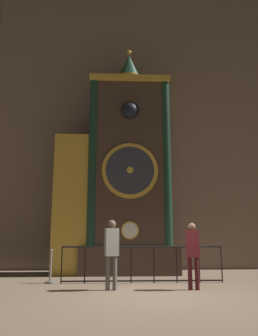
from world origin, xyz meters
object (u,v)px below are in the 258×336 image
at_px(visitor_near, 112,247).
at_px(stanchion_post, 50,272).
at_px(clock_tower, 119,176).
at_px(visitor_far, 193,249).

relative_size(visitor_near, stanchion_post, 1.84).
distance_m(clock_tower, visitor_near, 4.24).
bearing_deg(clock_tower, visitor_far, -62.19).
relative_size(clock_tower, visitor_near, 5.03).
relative_size(visitor_far, stanchion_post, 1.76).
bearing_deg(clock_tower, stanchion_post, -133.34).
xyz_separation_m(visitor_near, stanchion_post, (-1.76, 1.33, -0.75)).
bearing_deg(visitor_near, clock_tower, 71.04).
relative_size(clock_tower, visitor_far, 5.25).
bearing_deg(visitor_near, stanchion_post, 127.88).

